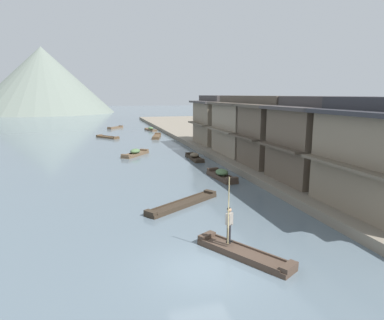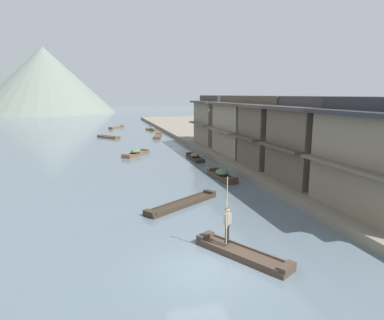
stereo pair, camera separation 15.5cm
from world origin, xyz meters
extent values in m
plane|color=slate|center=(0.00, 0.00, 0.00)|extent=(400.00, 400.00, 0.00)
cube|color=slate|center=(16.73, 30.00, 0.28)|extent=(18.00, 110.00, 0.57)
cube|color=#423328|center=(1.98, 0.60, 0.11)|extent=(3.15, 4.39, 0.22)
cube|color=#423328|center=(3.05, -1.22, 0.32)|extent=(0.95, 0.76, 0.20)
cube|color=#423328|center=(0.91, 2.41, 0.32)|extent=(0.95, 0.76, 0.20)
cube|color=#423328|center=(2.38, 0.83, 0.26)|extent=(2.11, 3.50, 0.08)
cube|color=#423328|center=(1.59, 0.36, 0.26)|extent=(2.11, 3.50, 0.08)
cube|color=black|center=(1.66, 1.34, 0.44)|extent=(0.22, 0.23, 0.05)
cylinder|color=#232328|center=(1.63, 1.37, 0.85)|extent=(0.11, 0.11, 0.78)
cube|color=black|center=(1.53, 1.21, 0.44)|extent=(0.22, 0.23, 0.05)
cylinder|color=#232328|center=(1.50, 1.24, 0.85)|extent=(0.11, 0.11, 0.78)
cube|color=gray|center=(1.56, 1.30, 1.50)|extent=(0.37, 0.37, 0.52)
cylinder|color=gray|center=(1.76, 1.40, 1.43)|extent=(0.08, 0.08, 0.56)
cylinder|color=gray|center=(1.45, 1.12, 1.43)|extent=(0.08, 0.08, 0.56)
sphere|color=#A37A5B|center=(1.56, 1.30, 1.90)|extent=(0.20, 0.20, 0.20)
sphere|color=black|center=(1.56, 1.31, 1.92)|extent=(0.18, 0.18, 0.18)
cylinder|color=tan|center=(1.42, 1.02, 1.95)|extent=(0.04, 0.04, 3.00)
cube|color=brown|center=(5.33, 42.15, 0.12)|extent=(2.42, 5.81, 0.25)
cube|color=brown|center=(5.98, 44.78, 0.36)|extent=(1.03, 0.58, 0.22)
cube|color=brown|center=(4.68, 39.52, 0.36)|extent=(1.03, 0.58, 0.22)
cube|color=brown|center=(4.84, 42.27, 0.29)|extent=(1.33, 5.08, 0.08)
cube|color=brown|center=(5.81, 42.03, 0.29)|extent=(1.33, 5.08, 0.08)
cube|color=brown|center=(-2.35, 43.56, 0.10)|extent=(3.58, 4.26, 0.20)
cube|color=brown|center=(-1.10, 41.89, 0.30)|extent=(1.03, 0.90, 0.18)
cube|color=brown|center=(-3.59, 45.23, 0.30)|extent=(1.03, 0.90, 0.18)
cube|color=brown|center=(-1.92, 43.88, 0.24)|extent=(2.44, 3.22, 0.08)
cube|color=brown|center=(-2.77, 43.24, 0.24)|extent=(2.44, 3.22, 0.08)
cube|color=brown|center=(6.02, 52.93, 0.10)|extent=(1.96, 4.16, 0.20)
cube|color=brown|center=(5.57, 54.74, 0.29)|extent=(0.98, 0.57, 0.18)
cube|color=brown|center=(6.47, 51.12, 0.29)|extent=(0.98, 0.57, 0.18)
cube|color=brown|center=(5.56, 52.81, 0.24)|extent=(0.93, 3.45, 0.08)
cube|color=brown|center=(6.48, 53.04, 0.24)|extent=(0.93, 3.45, 0.08)
ellipsoid|color=#4C6B42|center=(6.02, 52.93, 0.46)|extent=(1.20, 1.47, 0.51)
cube|color=#423328|center=(5.87, 13.70, 0.14)|extent=(1.39, 4.04, 0.28)
cube|color=#423328|center=(5.72, 15.53, 0.41)|extent=(0.98, 0.44, 0.25)
cube|color=#423328|center=(6.03, 11.87, 0.41)|extent=(0.98, 0.44, 0.25)
cube|color=#423328|center=(5.39, 13.66, 0.32)|extent=(0.37, 3.46, 0.08)
cube|color=#423328|center=(6.36, 13.74, 0.32)|extent=(0.37, 3.46, 0.08)
ellipsoid|color=#4C6B42|center=(5.87, 13.70, 0.55)|extent=(1.06, 1.41, 0.53)
cube|color=#33281E|center=(6.07, 22.54, 0.11)|extent=(1.03, 4.33, 0.21)
cube|color=#33281E|center=(6.08, 24.56, 0.31)|extent=(0.91, 0.36, 0.19)
cube|color=#33281E|center=(6.06, 20.53, 0.31)|extent=(0.91, 0.36, 0.19)
cube|color=#33281E|center=(5.61, 22.55, 0.25)|extent=(0.10, 3.83, 0.08)
cube|color=#33281E|center=(6.53, 22.54, 0.25)|extent=(0.10, 3.83, 0.08)
ellipsoid|color=brown|center=(6.07, 22.54, 0.46)|extent=(0.91, 1.27, 0.50)
cube|color=#33281E|center=(1.13, 7.88, 0.10)|extent=(5.28, 3.92, 0.20)
cube|color=#33281E|center=(-1.13, 6.38, 0.29)|extent=(0.75, 0.88, 0.18)
cube|color=#33281E|center=(3.40, 9.38, 0.29)|extent=(0.75, 0.88, 0.18)
cube|color=#33281E|center=(1.36, 7.53, 0.24)|extent=(4.41, 2.95, 0.08)
cube|color=#33281E|center=(0.90, 8.22, 0.24)|extent=(4.41, 2.95, 0.08)
cube|color=brown|center=(0.19, 26.43, 0.12)|extent=(3.49, 4.03, 0.25)
cube|color=brown|center=(-1.03, 24.88, 0.36)|extent=(1.01, 0.90, 0.22)
cube|color=brown|center=(1.41, 27.99, 0.36)|extent=(1.01, 0.90, 0.22)
cube|color=brown|center=(0.60, 26.12, 0.29)|extent=(2.38, 3.00, 0.08)
cube|color=brown|center=(-0.21, 26.75, 0.29)|extent=(2.38, 3.00, 0.08)
ellipsoid|color=#4C6B42|center=(0.19, 26.43, 0.52)|extent=(1.65, 1.71, 0.55)
cube|color=brown|center=(-0.31, 59.01, 0.12)|extent=(3.38, 3.80, 0.25)
cube|color=brown|center=(0.90, 60.47, 0.36)|extent=(0.92, 0.85, 0.22)
cube|color=brown|center=(-1.51, 57.54, 0.36)|extent=(0.92, 0.85, 0.22)
cube|color=brown|center=(-0.66, 59.30, 0.29)|extent=(2.35, 2.83, 0.08)
cube|color=brown|center=(0.05, 58.71, 0.29)|extent=(2.35, 2.83, 0.08)
cube|color=brown|center=(8.48, 2.36, 3.17)|extent=(0.70, 7.35, 0.16)
cube|color=brown|center=(11.83, 9.35, 3.17)|extent=(5.99, 5.25, 5.20)
cube|color=#4D4135|center=(8.48, 9.35, 3.17)|extent=(0.70, 5.25, 0.16)
cube|color=#3D3838|center=(11.83, 9.35, 5.89)|extent=(6.89, 6.15, 0.24)
cube|color=#3D3838|center=(11.83, 9.35, 6.36)|extent=(3.60, 6.15, 0.70)
cube|color=brown|center=(11.52, 15.28, 3.17)|extent=(5.39, 4.69, 5.20)
cube|color=#4D4135|center=(8.48, 15.28, 3.17)|extent=(0.70, 4.69, 0.16)
cube|color=#4C4238|center=(11.52, 15.28, 5.89)|extent=(6.29, 5.59, 0.24)
cube|color=#4C4238|center=(11.52, 15.28, 6.36)|extent=(3.23, 5.59, 0.70)
cube|color=gray|center=(11.53, 21.52, 3.17)|extent=(5.41, 6.93, 5.20)
cube|color=#6E6151|center=(8.48, 21.52, 3.17)|extent=(0.70, 6.93, 0.16)
cube|color=#4C4238|center=(11.53, 21.52, 5.89)|extent=(6.31, 7.83, 0.24)
cube|color=#4C4238|center=(11.53, 21.52, 6.36)|extent=(3.24, 7.83, 0.70)
cube|color=#7F705B|center=(11.27, 29.76, 3.17)|extent=(4.88, 6.42, 5.20)
cube|color=brown|center=(8.48, 29.76, 3.17)|extent=(0.70, 6.42, 0.16)
cube|color=#3D3838|center=(11.27, 29.76, 5.89)|extent=(5.78, 7.32, 0.24)
cube|color=#3D3838|center=(11.27, 29.76, 6.36)|extent=(2.93, 7.32, 0.70)
cone|color=slate|center=(-22.41, 126.98, 12.01)|extent=(50.62, 50.62, 24.02)
camera|label=1|loc=(-3.77, -11.79, 6.84)|focal=31.71mm
camera|label=2|loc=(-3.62, -11.83, 6.84)|focal=31.71mm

